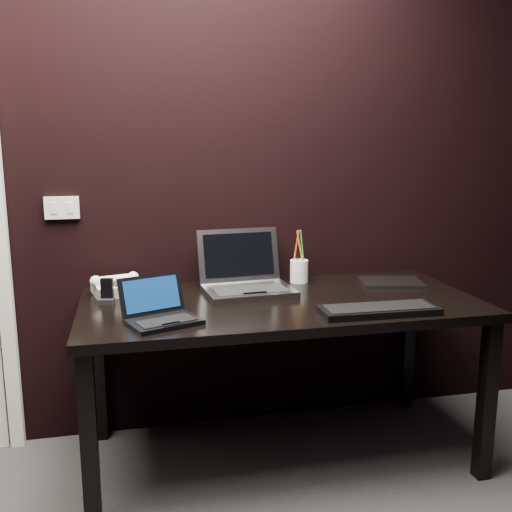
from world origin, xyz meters
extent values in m
plane|color=black|center=(0.00, 1.80, 1.30)|extent=(4.00, 0.00, 4.00)
cube|color=white|center=(-0.89, 1.77, 1.02)|extent=(0.06, 0.05, 2.11)
cube|color=silver|center=(-0.62, 1.79, 1.12)|extent=(0.15, 0.02, 0.10)
cube|color=silver|center=(-0.66, 1.78, 1.12)|extent=(0.03, 0.01, 0.05)
cube|color=silver|center=(-0.58, 1.78, 1.12)|extent=(0.03, 0.01, 0.05)
cube|color=black|center=(0.30, 1.40, 0.72)|extent=(1.70, 0.80, 0.04)
cube|color=black|center=(-0.50, 1.05, 0.35)|extent=(0.06, 0.06, 0.70)
cube|color=black|center=(1.10, 1.05, 0.35)|extent=(0.06, 0.06, 0.70)
cube|color=black|center=(-0.50, 1.75, 0.35)|extent=(0.06, 0.06, 0.70)
cube|color=black|center=(1.10, 1.75, 0.35)|extent=(0.06, 0.06, 0.70)
cube|color=black|center=(-0.21, 1.17, 0.75)|extent=(0.30, 0.26, 0.02)
cube|color=black|center=(-0.21, 1.15, 0.76)|extent=(0.23, 0.17, 0.00)
cube|color=black|center=(-0.19, 1.11, 0.76)|extent=(0.08, 0.05, 0.00)
cube|color=black|center=(-0.25, 1.27, 0.83)|extent=(0.26, 0.14, 0.15)
cube|color=#0A224B|center=(-0.25, 1.27, 0.83)|extent=(0.22, 0.12, 0.12)
cube|color=#9C9CA1|center=(0.19, 1.53, 0.75)|extent=(0.41, 0.31, 0.03)
cube|color=black|center=(0.19, 1.49, 0.77)|extent=(0.33, 0.18, 0.00)
cube|color=#99999E|center=(0.19, 1.42, 0.77)|extent=(0.11, 0.05, 0.00)
cube|color=#A1A1A7|center=(0.17, 1.70, 0.89)|extent=(0.39, 0.10, 0.24)
cube|color=black|center=(0.17, 1.69, 0.89)|extent=(0.34, 0.08, 0.20)
cube|color=black|center=(0.63, 1.12, 0.75)|extent=(0.48, 0.17, 0.03)
cube|color=black|center=(0.63, 1.12, 0.77)|extent=(0.43, 0.14, 0.00)
cube|color=#939399|center=(0.89, 1.54, 0.75)|extent=(0.32, 0.26, 0.02)
cube|color=silver|center=(-0.40, 1.64, 0.77)|extent=(0.22, 0.21, 0.08)
cylinder|color=white|center=(-0.40, 1.63, 0.81)|extent=(0.17, 0.08, 0.04)
sphere|color=white|center=(-0.48, 1.61, 0.81)|extent=(0.06, 0.06, 0.05)
sphere|color=white|center=(-0.32, 1.66, 0.81)|extent=(0.06, 0.06, 0.05)
cube|color=black|center=(-0.37, 1.61, 0.80)|extent=(0.08, 0.07, 0.01)
cube|color=black|center=(-0.43, 1.51, 0.79)|extent=(0.05, 0.03, 0.11)
cube|color=black|center=(-0.43, 1.50, 0.75)|extent=(0.07, 0.06, 0.02)
cylinder|color=white|center=(0.47, 1.69, 0.79)|extent=(0.12, 0.12, 0.11)
cylinder|color=#CB4913|center=(0.45, 1.69, 0.91)|extent=(0.03, 0.03, 0.16)
cylinder|color=#24853D|center=(0.48, 1.69, 0.91)|extent=(0.02, 0.02, 0.16)
cylinder|color=black|center=(0.47, 1.70, 0.91)|extent=(0.02, 0.02, 0.16)
cylinder|color=#D55014|center=(0.47, 1.68, 0.91)|extent=(0.03, 0.03, 0.16)
camera|label=1|loc=(-0.33, -0.90, 1.41)|focal=40.00mm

